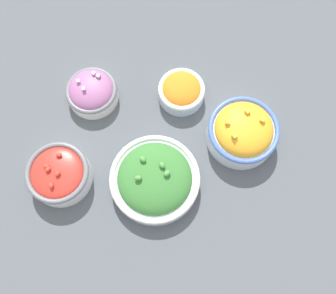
{
  "coord_description": "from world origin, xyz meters",
  "views": [
    {
      "loc": [
        -0.09,
        0.24,
        0.83
      ],
      "look_at": [
        0.0,
        0.0,
        0.03
      ],
      "focal_mm": 40.0,
      "sensor_mm": 36.0,
      "label": 1
    }
  ],
  "objects_px": {
    "bowl_carrots": "(181,91)",
    "bowl_cherry_tomatoes": "(59,174)",
    "bowl_red_onion": "(92,92)",
    "bowl_squash": "(243,131)",
    "bowl_broccoli": "(154,179)"
  },
  "relations": [
    {
      "from": "bowl_carrots",
      "to": "bowl_cherry_tomatoes",
      "type": "bearing_deg",
      "value": 58.38
    },
    {
      "from": "bowl_carrots",
      "to": "bowl_broccoli",
      "type": "distance_m",
      "value": 0.22
    },
    {
      "from": "bowl_cherry_tomatoes",
      "to": "bowl_broccoli",
      "type": "xyz_separation_m",
      "value": [
        -0.2,
        -0.07,
        -0.0
      ]
    },
    {
      "from": "bowl_carrots",
      "to": "bowl_red_onion",
      "type": "distance_m",
      "value": 0.21
    },
    {
      "from": "bowl_squash",
      "to": "bowl_cherry_tomatoes",
      "type": "xyz_separation_m",
      "value": [
        0.35,
        0.24,
        -0.01
      ]
    },
    {
      "from": "bowl_red_onion",
      "to": "bowl_squash",
      "type": "relative_size",
      "value": 0.76
    },
    {
      "from": "bowl_squash",
      "to": "bowl_carrots",
      "type": "bearing_deg",
      "value": -16.22
    },
    {
      "from": "bowl_squash",
      "to": "bowl_cherry_tomatoes",
      "type": "distance_m",
      "value": 0.42
    },
    {
      "from": "bowl_carrots",
      "to": "bowl_squash",
      "type": "relative_size",
      "value": 0.69
    },
    {
      "from": "bowl_red_onion",
      "to": "bowl_squash",
      "type": "distance_m",
      "value": 0.37
    },
    {
      "from": "bowl_broccoli",
      "to": "bowl_carrots",
      "type": "bearing_deg",
      "value": -84.9
    },
    {
      "from": "bowl_squash",
      "to": "bowl_broccoli",
      "type": "height_order",
      "value": "bowl_squash"
    },
    {
      "from": "bowl_cherry_tomatoes",
      "to": "bowl_broccoli",
      "type": "bearing_deg",
      "value": -161.04
    },
    {
      "from": "bowl_red_onion",
      "to": "bowl_squash",
      "type": "height_order",
      "value": "bowl_squash"
    },
    {
      "from": "bowl_red_onion",
      "to": "bowl_squash",
      "type": "bearing_deg",
      "value": -175.06
    }
  ]
}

